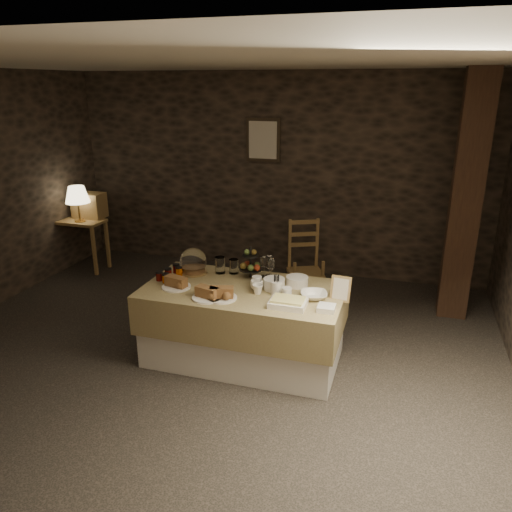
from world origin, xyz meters
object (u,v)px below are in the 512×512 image
(console_table, at_px, (80,229))
(fruit_stand, at_px, (251,265))
(table_lamp, at_px, (77,195))
(buffet_table, at_px, (244,319))
(wine_rack, at_px, (89,205))
(chair, at_px, (307,259))
(timber_column, at_px, (466,199))

(console_table, relative_size, fruit_stand, 2.27)
(console_table, relative_size, table_lamp, 1.47)
(buffet_table, distance_m, table_lamp, 3.29)
(console_table, bearing_deg, wine_rack, 74.48)
(buffet_table, distance_m, chair, 1.85)
(table_lamp, bearing_deg, console_table, 135.00)
(wine_rack, height_order, chair, wine_rack)
(table_lamp, xyz_separation_m, chair, (3.03, 0.28, -0.67))
(console_table, xyz_separation_m, timber_column, (4.78, 0.00, 0.73))
(buffet_table, relative_size, fruit_stand, 5.81)
(console_table, bearing_deg, timber_column, 0.06)
(table_lamp, height_order, chair, table_lamp)
(fruit_stand, bearing_deg, table_lamp, 155.35)
(wine_rack, relative_size, fruit_stand, 1.37)
(console_table, height_order, table_lamp, table_lamp)
(table_lamp, bearing_deg, timber_column, 0.67)
(chair, xyz_separation_m, timber_column, (1.70, -0.23, 0.92))
(console_table, height_order, wine_rack, wine_rack)
(timber_column, bearing_deg, chair, 172.44)
(wine_rack, height_order, timber_column, timber_column)
(buffet_table, bearing_deg, wine_rack, 147.57)
(console_table, bearing_deg, table_lamp, -45.00)
(buffet_table, xyz_separation_m, wine_rack, (-2.82, 1.79, 0.46))
(fruit_stand, bearing_deg, console_table, 154.91)
(chair, height_order, timber_column, timber_column)
(table_lamp, height_order, wine_rack, table_lamp)
(buffet_table, relative_size, chair, 2.64)
(wine_rack, xyz_separation_m, timber_column, (4.73, -0.18, 0.43))
(console_table, distance_m, fruit_stand, 3.16)
(buffet_table, height_order, table_lamp, table_lamp)
(table_lamp, bearing_deg, wine_rack, 90.00)
(chair, bearing_deg, wine_rack, 156.23)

